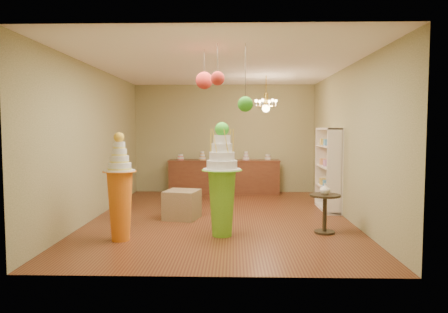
{
  "coord_description": "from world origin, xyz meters",
  "views": [
    {
      "loc": [
        0.27,
        -7.93,
        1.78
      ],
      "look_at": [
        0.07,
        0.0,
        1.23
      ],
      "focal_mm": 32.0,
      "sensor_mm": 36.0,
      "label": 1
    }
  ],
  "objects_px": {
    "pedestal_orange": "(120,197)",
    "sideboard": "(224,176)",
    "pedestal_green": "(222,188)",
    "round_table": "(325,208)"
  },
  "relations": [
    {
      "from": "pedestal_orange",
      "to": "round_table",
      "type": "distance_m",
      "value": 3.41
    },
    {
      "from": "pedestal_green",
      "to": "round_table",
      "type": "xyz_separation_m",
      "value": [
        1.75,
        0.22,
        -0.38
      ]
    },
    {
      "from": "round_table",
      "to": "sideboard",
      "type": "bearing_deg",
      "value": 113.68
    },
    {
      "from": "pedestal_orange",
      "to": "sideboard",
      "type": "height_order",
      "value": "pedestal_orange"
    },
    {
      "from": "round_table",
      "to": "pedestal_green",
      "type": "bearing_deg",
      "value": -172.86
    },
    {
      "from": "pedestal_green",
      "to": "sideboard",
      "type": "bearing_deg",
      "value": 90.93
    },
    {
      "from": "pedestal_green",
      "to": "pedestal_orange",
      "type": "relative_size",
      "value": 1.09
    },
    {
      "from": "pedestal_orange",
      "to": "sideboard",
      "type": "relative_size",
      "value": 0.57
    },
    {
      "from": "sideboard",
      "to": "round_table",
      "type": "bearing_deg",
      "value": -66.32
    },
    {
      "from": "pedestal_green",
      "to": "round_table",
      "type": "distance_m",
      "value": 1.8
    }
  ]
}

